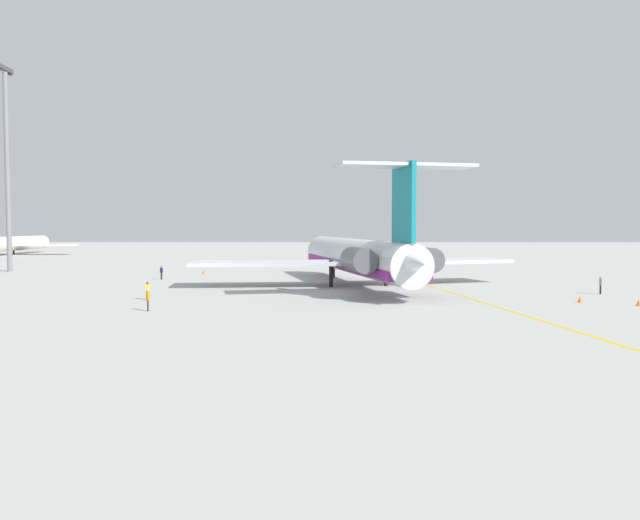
% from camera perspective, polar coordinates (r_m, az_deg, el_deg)
% --- Properties ---
extents(ground, '(366.71, 366.71, 0.00)m').
position_cam_1_polar(ground, '(74.82, 12.01, -2.13)').
color(ground, '#ADADA8').
extents(main_jetliner, '(41.22, 36.75, 12.10)m').
position_cam_1_polar(main_jetliner, '(70.80, 3.43, 0.32)').
color(main_jetliner, silver).
rests_on(main_jetliner, ground).
extents(airliner_far_right, '(28.80, 28.45, 8.62)m').
position_cam_1_polar(airliner_far_right, '(164.15, -25.27, 1.34)').
color(airliner_far_right, silver).
rests_on(airliner_far_right, ground).
extents(ground_crew_near_nose, '(0.38, 0.26, 1.64)m').
position_cam_1_polar(ground_crew_near_nose, '(60.12, -14.95, -2.43)').
color(ground_crew_near_nose, black).
rests_on(ground_crew_near_nose, ground).
extents(ground_crew_near_tail, '(0.44, 0.29, 1.80)m').
position_cam_1_polar(ground_crew_near_tail, '(52.32, -14.94, -3.13)').
color(ground_crew_near_tail, black).
rests_on(ground_crew_near_tail, ground).
extents(ground_crew_portside, '(0.27, 0.40, 1.70)m').
position_cam_1_polar(ground_crew_portside, '(82.25, -13.80, -0.93)').
color(ground_crew_portside, black).
rests_on(ground_crew_portside, ground).
extents(ground_crew_starboard, '(0.47, 0.29, 1.83)m').
position_cam_1_polar(ground_crew_starboard, '(68.54, 23.49, -1.81)').
color(ground_crew_starboard, black).
rests_on(ground_crew_starboard, ground).
extents(safety_cone_nose, '(0.40, 0.40, 0.55)m').
position_cam_1_polar(safety_cone_nose, '(60.57, 21.93, -3.24)').
color(safety_cone_nose, '#EA590F').
rests_on(safety_cone_nose, ground).
extents(safety_cone_wingtip, '(0.40, 0.40, 0.55)m').
position_cam_1_polar(safety_cone_wingtip, '(90.46, -10.23, -1.04)').
color(safety_cone_wingtip, '#EA590F').
rests_on(safety_cone_wingtip, ground).
extents(safety_cone_tail, '(0.40, 0.40, 0.55)m').
position_cam_1_polar(safety_cone_tail, '(59.99, 26.26, -3.39)').
color(safety_cone_tail, '#EA590F').
rests_on(safety_cone_tail, ground).
extents(taxiway_centreline, '(82.39, 11.68, 0.01)m').
position_cam_1_polar(taxiway_centreline, '(73.01, 9.56, -2.23)').
color(taxiway_centreline, gold).
rests_on(taxiway_centreline, ground).
extents(light_mast, '(4.00, 0.70, 29.30)m').
position_cam_1_polar(light_mast, '(104.03, -25.86, 7.84)').
color(light_mast, slate).
rests_on(light_mast, ground).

